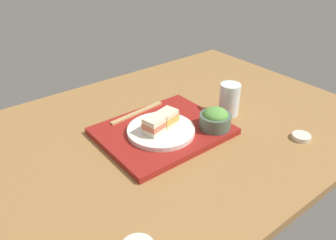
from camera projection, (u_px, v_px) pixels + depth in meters
ground_plane at (171, 131)px, 117.08cm from camera, size 140.00×100.00×3.00cm
serving_tray at (163, 131)px, 112.35cm from camera, size 40.96×32.85×2.08cm
sandwich_plate at (161, 131)px, 109.26cm from camera, size 22.19×22.19×1.57cm
sandwich_near at (167, 118)px, 109.53cm from camera, size 7.33×6.41×5.27cm
sandwich_far at (154, 125)px, 105.46cm from camera, size 7.32×6.53×5.39cm
salad_bowl at (215, 119)px, 110.82cm from camera, size 10.54×10.54×7.12cm
chopsticks_pair at (137, 113)px, 120.37cm from camera, size 22.61×3.68×0.70cm
drinking_glass at (229, 99)px, 121.70cm from camera, size 7.39×7.39×11.90cm
small_sauce_dish at (301, 137)px, 109.86cm from camera, size 6.07×6.07×1.55cm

